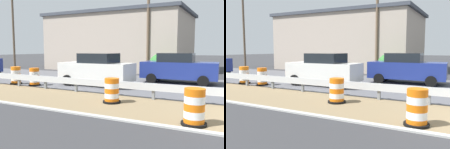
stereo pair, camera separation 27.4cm
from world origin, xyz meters
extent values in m
cube|color=slate|center=(2.14, 2.52, 0.35)|extent=(0.12, 0.12, 0.70)
cube|color=slate|center=(2.14, 4.55, 0.35)|extent=(0.12, 0.12, 0.70)
cube|color=slate|center=(2.14, 6.58, 0.35)|extent=(0.12, 0.12, 0.70)
cube|color=slate|center=(2.14, 8.61, 0.35)|extent=(0.12, 0.12, 0.70)
cube|color=slate|center=(2.14, 10.64, 0.35)|extent=(0.12, 0.12, 0.70)
cube|color=slate|center=(2.14, 12.67, 0.35)|extent=(0.12, 0.12, 0.70)
cylinder|color=orange|center=(-0.75, 2.44, 0.11)|extent=(0.58, 0.58, 0.21)
cylinder|color=white|center=(-0.75, 2.44, 0.32)|extent=(0.58, 0.58, 0.21)
cylinder|color=orange|center=(-0.75, 2.44, 0.53)|extent=(0.58, 0.58, 0.21)
cylinder|color=white|center=(-0.75, 2.44, 0.75)|extent=(0.58, 0.58, 0.21)
cylinder|color=orange|center=(-0.75, 2.44, 0.96)|extent=(0.58, 0.58, 0.21)
cylinder|color=black|center=(-0.75, 2.44, 0.04)|extent=(0.72, 0.72, 0.08)
cylinder|color=orange|center=(0.75, 5.85, 0.10)|extent=(0.59, 0.59, 0.20)
cylinder|color=white|center=(0.75, 5.85, 0.30)|extent=(0.59, 0.59, 0.20)
cylinder|color=orange|center=(0.75, 5.85, 0.50)|extent=(0.59, 0.59, 0.20)
cylinder|color=white|center=(0.75, 5.85, 0.70)|extent=(0.59, 0.59, 0.20)
cylinder|color=orange|center=(0.75, 5.85, 0.90)|extent=(0.59, 0.59, 0.20)
cylinder|color=black|center=(0.75, 5.85, 0.04)|extent=(0.73, 0.73, 0.08)
cylinder|color=orange|center=(2.74, 12.06, 0.10)|extent=(0.56, 0.56, 0.21)
cylinder|color=white|center=(2.74, 12.06, 0.31)|extent=(0.56, 0.56, 0.21)
cylinder|color=orange|center=(2.74, 12.06, 0.52)|extent=(0.56, 0.56, 0.21)
cylinder|color=white|center=(2.74, 12.06, 0.73)|extent=(0.56, 0.56, 0.21)
cylinder|color=orange|center=(2.74, 12.06, 0.94)|extent=(0.56, 0.56, 0.21)
cylinder|color=black|center=(2.74, 12.06, 0.04)|extent=(0.70, 0.70, 0.08)
cylinder|color=orange|center=(2.66, 13.53, 0.11)|extent=(0.57, 0.57, 0.22)
cylinder|color=white|center=(2.66, 13.53, 0.32)|extent=(0.57, 0.57, 0.22)
cylinder|color=orange|center=(2.66, 13.53, 0.54)|extent=(0.57, 0.57, 0.22)
cylinder|color=white|center=(2.66, 13.53, 0.76)|extent=(0.57, 0.57, 0.22)
cylinder|color=orange|center=(2.66, 13.53, 0.97)|extent=(0.57, 0.57, 0.22)
cylinder|color=black|center=(2.66, 13.53, 0.04)|extent=(0.71, 0.71, 0.08)
cube|color=navy|center=(7.72, 4.66, 0.84)|extent=(2.03, 4.71, 1.03)
cube|color=black|center=(7.71, 4.84, 1.63)|extent=(1.75, 2.20, 0.56)
cylinder|color=black|center=(8.70, 3.16, 0.32)|extent=(0.25, 0.65, 0.64)
cylinder|color=black|center=(6.85, 3.09, 0.32)|extent=(0.25, 0.65, 0.64)
cylinder|color=black|center=(8.58, 6.22, 0.32)|extent=(0.25, 0.65, 0.64)
cylinder|color=black|center=(6.73, 6.15, 0.32)|extent=(0.25, 0.65, 0.64)
cube|color=silver|center=(4.51, 8.83, 0.84)|extent=(1.88, 4.42, 1.03)
cube|color=black|center=(4.51, 8.66, 1.63)|extent=(1.67, 2.04, 0.56)
cylinder|color=black|center=(3.61, 10.29, 0.32)|extent=(0.23, 0.64, 0.64)
cylinder|color=black|center=(5.44, 10.27, 0.32)|extent=(0.23, 0.64, 0.64)
cylinder|color=black|center=(3.58, 7.39, 0.32)|extent=(0.23, 0.64, 0.64)
cylinder|color=black|center=(5.41, 7.37, 0.32)|extent=(0.23, 0.64, 0.64)
cube|color=#AD9E8E|center=(16.37, 12.78, 2.79)|extent=(8.91, 14.10, 5.58)
cube|color=#3D424C|center=(16.37, 12.78, 5.73)|extent=(9.27, 14.66, 0.30)
cylinder|color=brown|center=(11.86, 8.16, 3.69)|extent=(0.24, 0.24, 7.37)
cylinder|color=brown|center=(12.23, 24.73, 4.51)|extent=(0.24, 0.24, 9.03)
ellipsoid|color=#337533|center=(9.96, 6.29, 0.95)|extent=(2.16, 2.16, 1.89)
camera|label=1|loc=(-7.76, 1.44, 2.17)|focal=38.66mm
camera|label=2|loc=(-7.63, 1.20, 2.17)|focal=38.66mm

